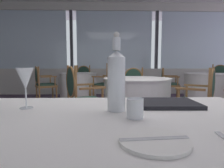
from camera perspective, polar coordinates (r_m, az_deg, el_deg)
ground_plane at (r=2.47m, az=4.67°, el=-17.47°), size 14.05×14.05×0.00m
window_wall_far at (r=6.32m, az=0.69°, el=7.70°), size 9.01×0.14×2.97m
side_plate at (r=0.57m, az=12.65°, el=-16.32°), size 0.20×0.20×0.01m
butter_knife at (r=0.57m, az=12.66°, el=-15.83°), size 0.20×0.03×0.00m
water_bottle at (r=0.89m, az=1.32°, el=1.47°), size 0.08×0.08×0.37m
wine_glass at (r=1.03m, az=-24.75°, el=1.29°), size 0.09×0.09×0.20m
water_tumbler at (r=0.79m, az=6.99°, el=-7.28°), size 0.07×0.07×0.08m
menu_book at (r=1.08m, az=15.96°, el=-5.58°), size 0.34×0.26×0.02m
background_table_0 at (r=5.46m, az=26.90°, el=-1.08°), size 1.17×1.17×0.76m
dining_chair_0_0 at (r=6.43m, az=29.51°, el=1.48°), size 0.66×0.66×0.99m
dining_chair_0_1 at (r=5.30m, az=16.36°, el=0.72°), size 0.56×0.61×0.89m
background_table_1 at (r=5.24m, az=-10.14°, el=-0.81°), size 1.01×1.01×0.76m
dining_chair_1_0 at (r=4.68m, az=-1.31°, el=1.08°), size 0.63×0.65×1.01m
dining_chair_1_1 at (r=6.14m, az=-8.70°, el=1.84°), size 0.54×0.48×0.96m
dining_chair_1_2 at (r=4.98m, az=-20.24°, el=0.61°), size 0.62×0.65×0.94m
background_table_2 at (r=3.22m, az=7.49°, el=-4.91°), size 1.13×1.13×0.76m
dining_chair_2_0 at (r=2.76m, az=-9.82°, el=-3.02°), size 0.61×0.64×0.97m
dining_chair_2_1 at (r=2.91m, az=25.44°, el=-3.33°), size 0.64×0.66×0.94m
dining_chair_2_2 at (r=4.17m, az=6.52°, el=-0.31°), size 0.57×0.50×0.92m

